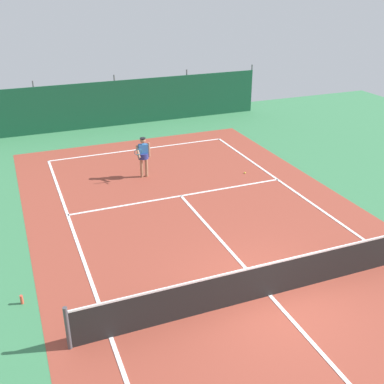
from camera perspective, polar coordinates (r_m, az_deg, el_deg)
ground_plane at (r=12.50m, az=9.33°, el=-12.18°), size 36.00×36.00×0.00m
court_surface at (r=12.50m, az=9.33°, el=-12.16°), size 11.02×26.60×0.01m
tennis_net at (r=12.20m, az=9.50°, el=-10.26°), size 10.12×0.10×1.10m
back_fence at (r=26.47m, az=-9.29°, el=9.59°), size 16.30×0.98×2.70m
tennis_player at (r=18.87m, az=-5.88°, el=4.52°), size 0.74×0.73×1.64m
tennis_ball_near_player at (r=19.55m, az=6.37°, el=2.31°), size 0.07×0.07×0.07m
parked_car at (r=28.26m, az=-8.63°, el=10.96°), size 2.31×4.35×1.68m
water_bottle at (r=12.73m, az=-19.81°, el=-12.08°), size 0.08×0.08×0.24m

